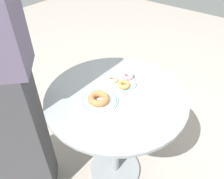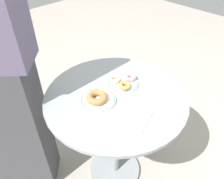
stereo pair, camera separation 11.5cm
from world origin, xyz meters
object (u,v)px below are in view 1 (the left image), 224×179
Objects in this scene: cafe_table at (116,120)px; donut_cinnamon at (99,98)px; plate_left at (100,101)px; paper_napkin at (139,114)px; donut_old_fashioned at (124,85)px; donut_glazed at (112,79)px; plate_right at (121,82)px; donut_pink_frosted at (127,76)px.

cafe_table is 6.86× the size of donut_cinnamon.
plate_left is 1.65× the size of donut_cinnamon.
cafe_table is at bearing 73.74° from paper_napkin.
donut_old_fashioned is (0.17, -0.03, -0.01)m from donut_cinnamon.
donut_cinnamon is 0.21m from paper_napkin.
donut_cinnamon is 0.18m from donut_glazed.
paper_napkin is at bearing -75.36° from donut_cinnamon.
donut_old_fashioned is 0.21m from paper_napkin.
plate_right is at bearing 55.35° from paper_napkin.
donut_pink_frosted is 0.48× the size of paper_napkin.
donut_glazed is (0.07, 0.08, 0.22)m from cafe_table.
plate_right is at bearing 2.26° from plate_left.
donut_old_fashioned is at bearing -10.71° from donut_cinnamon.
paper_napkin is at bearing -77.67° from plate_left.
donut_glazed is at bearing 48.50° from cafe_table.
donut_old_fashioned is at bearing -2.69° from cafe_table.
donut_cinnamon is at bearing 104.64° from paper_napkin.
donut_old_fashioned is (-0.00, -0.08, 0.00)m from donut_glazed.
cafe_table is 4.36× the size of plate_right.
donut_old_fashioned reaches higher than cafe_table.
plate_left reaches higher than cafe_table.
plate_right reaches higher than cafe_table.
plate_left is at bearing 168.56° from donut_old_fashioned.
paper_napkin is at bearing -133.53° from donut_pink_frosted.
donut_cinnamon is at bearing -177.68° from plate_right.
donut_glazed is (0.18, 0.05, -0.01)m from donut_cinnamon.
paper_napkin reaches higher than cafe_table.
plate_right is at bearing 2.32° from donut_cinnamon.
donut_cinnamon reaches higher than donut_glazed.
cafe_table is 0.25m from donut_glazed.
donut_old_fashioned is at bearing -91.92° from donut_glazed.
paper_napkin is (-0.12, -0.17, -0.02)m from donut_old_fashioned.
donut_pink_frosted reaches higher than paper_napkin.
plate_left and plate_right have the same top height.
cafe_table is 0.23m from plate_left.
donut_pink_frosted and donut_old_fashioned have the same top height.
donut_cinnamon reaches higher than plate_left.
donut_glazed is at bearing 16.11° from donut_cinnamon.
plate_left is at bearing 162.64° from cafe_table.
donut_cinnamon is at bearing -163.89° from donut_glazed.
donut_glazed is at bearing 64.46° from paper_napkin.
donut_glazed is (0.17, 0.05, 0.02)m from plate_left.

